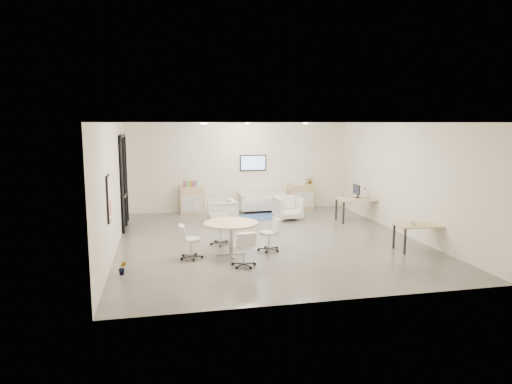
{
  "coord_description": "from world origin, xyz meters",
  "views": [
    {
      "loc": [
        -2.85,
        -11.92,
        3.18
      ],
      "look_at": [
        -0.25,
        0.4,
        1.29
      ],
      "focal_mm": 32.0,
      "sensor_mm": 36.0,
      "label": 1
    }
  ],
  "objects_px": {
    "desk_front": "(421,227)",
    "round_table": "(231,226)",
    "sideboard_left": "(192,200)",
    "desk_rear": "(359,201)",
    "armchair_right": "(288,207)",
    "loveseat": "(262,202)",
    "sideboard_right": "(301,197)",
    "armchair_left": "(222,210)"
  },
  "relations": [
    {
      "from": "desk_front",
      "to": "round_table",
      "type": "xyz_separation_m",
      "value": [
        -4.75,
        0.6,
        0.13
      ]
    },
    {
      "from": "sideboard_left",
      "to": "desk_rear",
      "type": "height_order",
      "value": "sideboard_left"
    },
    {
      "from": "desk_front",
      "to": "armchair_right",
      "type": "bearing_deg",
      "value": 123.18
    },
    {
      "from": "loveseat",
      "to": "desk_front",
      "type": "height_order",
      "value": "loveseat"
    },
    {
      "from": "loveseat",
      "to": "desk_rear",
      "type": "bearing_deg",
      "value": -41.25
    },
    {
      "from": "sideboard_right",
      "to": "loveseat",
      "type": "height_order",
      "value": "sideboard_right"
    },
    {
      "from": "sideboard_right",
      "to": "sideboard_left",
      "type": "bearing_deg",
      "value": 179.91
    },
    {
      "from": "desk_rear",
      "to": "round_table",
      "type": "height_order",
      "value": "round_table"
    },
    {
      "from": "desk_rear",
      "to": "loveseat",
      "type": "bearing_deg",
      "value": 140.24
    },
    {
      "from": "sideboard_left",
      "to": "desk_front",
      "type": "xyz_separation_m",
      "value": [
        5.32,
        -6.05,
        0.12
      ]
    },
    {
      "from": "armchair_left",
      "to": "armchair_right",
      "type": "bearing_deg",
      "value": 85.89
    },
    {
      "from": "desk_rear",
      "to": "desk_front",
      "type": "bearing_deg",
      "value": -88.4
    },
    {
      "from": "sideboard_right",
      "to": "desk_front",
      "type": "bearing_deg",
      "value": -78.15
    },
    {
      "from": "armchair_right",
      "to": "desk_rear",
      "type": "distance_m",
      "value": 2.35
    },
    {
      "from": "sideboard_left",
      "to": "round_table",
      "type": "relative_size",
      "value": 0.72
    },
    {
      "from": "sideboard_left",
      "to": "armchair_right",
      "type": "height_order",
      "value": "sideboard_left"
    },
    {
      "from": "armchair_right",
      "to": "round_table",
      "type": "height_order",
      "value": "armchair_right"
    },
    {
      "from": "round_table",
      "to": "desk_rear",
      "type": "bearing_deg",
      "value": 31.92
    },
    {
      "from": "sideboard_right",
      "to": "desk_front",
      "type": "height_order",
      "value": "sideboard_right"
    },
    {
      "from": "round_table",
      "to": "sideboard_left",
      "type": "bearing_deg",
      "value": 95.94
    },
    {
      "from": "desk_rear",
      "to": "desk_front",
      "type": "height_order",
      "value": "desk_rear"
    },
    {
      "from": "armchair_right",
      "to": "desk_rear",
      "type": "bearing_deg",
      "value": -23.8
    },
    {
      "from": "sideboard_right",
      "to": "desk_front",
      "type": "xyz_separation_m",
      "value": [
        1.27,
        -6.04,
        0.12
      ]
    },
    {
      "from": "sideboard_left",
      "to": "loveseat",
      "type": "xyz_separation_m",
      "value": [
        2.51,
        -0.17,
        -0.14
      ]
    },
    {
      "from": "armchair_left",
      "to": "loveseat",
      "type": "bearing_deg",
      "value": 127.73
    },
    {
      "from": "sideboard_right",
      "to": "loveseat",
      "type": "bearing_deg",
      "value": -173.75
    },
    {
      "from": "armchair_right",
      "to": "round_table",
      "type": "distance_m",
      "value": 4.47
    },
    {
      "from": "sideboard_left",
      "to": "loveseat",
      "type": "bearing_deg",
      "value": -3.98
    },
    {
      "from": "sideboard_right",
      "to": "desk_rear",
      "type": "bearing_deg",
      "value": -64.26
    },
    {
      "from": "sideboard_right",
      "to": "armchair_left",
      "type": "distance_m",
      "value": 3.73
    },
    {
      "from": "sideboard_left",
      "to": "round_table",
      "type": "height_order",
      "value": "sideboard_left"
    },
    {
      "from": "desk_front",
      "to": "round_table",
      "type": "relative_size",
      "value": 1.0
    },
    {
      "from": "sideboard_right",
      "to": "desk_rear",
      "type": "relative_size",
      "value": 0.64
    },
    {
      "from": "desk_rear",
      "to": "round_table",
      "type": "distance_m",
      "value": 5.53
    },
    {
      "from": "loveseat",
      "to": "sideboard_right",
      "type": "bearing_deg",
      "value": 5.46
    },
    {
      "from": "sideboard_left",
      "to": "round_table",
      "type": "bearing_deg",
      "value": -84.06
    },
    {
      "from": "desk_rear",
      "to": "desk_front",
      "type": "relative_size",
      "value": 1.11
    },
    {
      "from": "sideboard_left",
      "to": "sideboard_right",
      "type": "distance_m",
      "value": 4.05
    },
    {
      "from": "sideboard_right",
      "to": "loveseat",
      "type": "xyz_separation_m",
      "value": [
        -1.54,
        -0.17,
        -0.13
      ]
    },
    {
      "from": "sideboard_left",
      "to": "desk_rear",
      "type": "relative_size",
      "value": 0.65
    },
    {
      "from": "sideboard_left",
      "to": "sideboard_right",
      "type": "bearing_deg",
      "value": -0.09
    },
    {
      "from": "armchair_left",
      "to": "armchair_right",
      "type": "distance_m",
      "value": 2.23
    }
  ]
}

